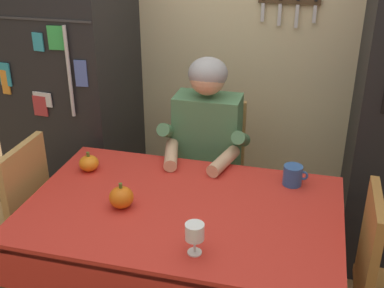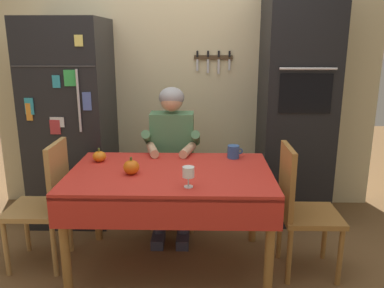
{
  "view_description": "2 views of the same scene",
  "coord_description": "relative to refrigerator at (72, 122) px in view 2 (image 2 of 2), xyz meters",
  "views": [
    {
      "loc": [
        0.51,
        -1.68,
        1.93
      ],
      "look_at": [
        0.03,
        0.18,
        1.02
      ],
      "focal_mm": 45.87,
      "sensor_mm": 36.0,
      "label": 1
    },
    {
      "loc": [
        0.21,
        -2.5,
        1.63
      ],
      "look_at": [
        0.15,
        0.16,
        0.92
      ],
      "focal_mm": 37.0,
      "sensor_mm": 36.0,
      "label": 2
    }
  ],
  "objects": [
    {
      "name": "refrigerator",
      "position": [
        0.0,
        0.0,
        0.0
      ],
      "size": [
        0.68,
        0.71,
        1.8
      ],
      "color": "black",
      "rests_on": "ground"
    },
    {
      "name": "coffee_mug",
      "position": [
        1.41,
        -0.54,
        -0.11
      ],
      "size": [
        0.12,
        0.09,
        0.1
      ],
      "color": "#2D569E",
      "rests_on": "dining_table"
    },
    {
      "name": "wall_oven",
      "position": [
        2.0,
        0.04,
        0.15
      ],
      "size": [
        0.6,
        0.64,
        2.1
      ],
      "color": "black",
      "rests_on": "ground"
    },
    {
      "name": "wine_glass",
      "position": [
        1.08,
        -1.16,
        -0.07
      ],
      "size": [
        0.07,
        0.07,
        0.13
      ],
      "color": "white",
      "rests_on": "dining_table"
    },
    {
      "name": "chair_behind_person",
      "position": [
        0.92,
        -0.09,
        -0.39
      ],
      "size": [
        0.4,
        0.4,
        0.93
      ],
      "color": "tan",
      "rests_on": "ground"
    },
    {
      "name": "dining_table",
      "position": [
        0.95,
        -0.88,
        -0.24
      ],
      "size": [
        1.4,
        0.9,
        0.74
      ],
      "color": "#9E6B33",
      "rests_on": "ground"
    },
    {
      "name": "chair_left_side",
      "position": [
        0.05,
        -0.84,
        -0.39
      ],
      "size": [
        0.4,
        0.4,
        0.93
      ],
      "color": "tan",
      "rests_on": "ground"
    },
    {
      "name": "pumpkin_large",
      "position": [
        0.4,
        -0.65,
        -0.12
      ],
      "size": [
        0.1,
        0.1,
        0.1
      ],
      "color": "orange",
      "rests_on": "dining_table"
    },
    {
      "name": "pumpkin_medium",
      "position": [
        0.69,
        -0.93,
        -0.11
      ],
      "size": [
        0.11,
        0.11,
        0.12
      ],
      "color": "orange",
      "rests_on": "dining_table"
    },
    {
      "name": "back_wall_assembly",
      "position": [
        1.0,
        0.39,
        0.4
      ],
      "size": [
        3.7,
        0.13,
        2.6
      ],
      "color": "beige",
      "rests_on": "ground"
    },
    {
      "name": "chair_right_side",
      "position": [
        1.85,
        -0.9,
        -0.39
      ],
      "size": [
        0.4,
        0.4,
        0.93
      ],
      "color": "#9E6B33",
      "rests_on": "ground"
    },
    {
      "name": "seated_person",
      "position": [
        0.92,
        -0.28,
        -0.16
      ],
      "size": [
        0.47,
        0.55,
        1.25
      ],
      "color": "#38384C",
      "rests_on": "ground"
    },
    {
      "name": "ground_plane",
      "position": [
        0.95,
        -0.96,
        -0.9
      ],
      "size": [
        10.0,
        10.0,
        0.0
      ],
      "primitive_type": "plane",
      "color": "brown",
      "rests_on": "ground"
    }
  ]
}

